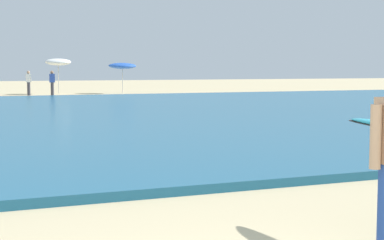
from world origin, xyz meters
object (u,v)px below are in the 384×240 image
(beach_umbrella_3, at_px, (58,62))
(beachgoer_near_row_left, at_px, (52,82))
(beach_umbrella_4, at_px, (122,66))
(beachgoer_near_row_mid, at_px, (29,82))

(beach_umbrella_3, bearing_deg, beachgoer_near_row_left, -107.41)
(beach_umbrella_4, xyz_separation_m, beachgoer_near_row_left, (-5.08, -1.85, -1.05))
(beach_umbrella_4, height_order, beachgoer_near_row_left, beach_umbrella_4)
(beach_umbrella_4, xyz_separation_m, beachgoer_near_row_mid, (-6.41, -0.83, -1.05))
(beachgoer_near_row_left, height_order, beachgoer_near_row_mid, same)
(beachgoer_near_row_left, bearing_deg, beach_umbrella_4, 20.06)
(beach_umbrella_4, bearing_deg, beachgoer_near_row_mid, -172.66)
(beach_umbrella_4, relative_size, beachgoer_near_row_mid, 1.37)
(beach_umbrella_3, relative_size, beachgoer_near_row_left, 1.54)
(beach_umbrella_3, xyz_separation_m, beach_umbrella_4, (4.27, -0.70, -0.26))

